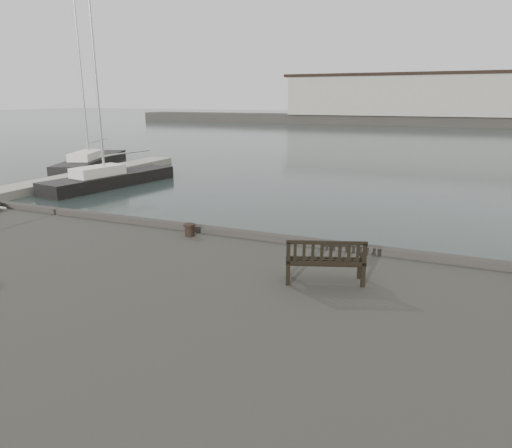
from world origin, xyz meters
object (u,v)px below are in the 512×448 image
Objects in this scene: bench at (325,269)px; bollard_left at (190,230)px; yacht_c at (111,182)px; yacht_b at (92,164)px.

bench is 4.99m from bollard_left.
yacht_c reaches higher than bollard_left.
bench is at bearing -61.64° from yacht_b.
bench is 4.95× the size of bollard_left.
yacht_b is at bearing 138.12° from bollard_left.
yacht_c is (-17.87, 14.00, -1.63)m from bench.
yacht_b is 9.52m from yacht_c.
bench is 32.26m from yacht_b.
bench is at bearing -28.07° from yacht_c.
yacht_c is at bearing -63.60° from yacht_b.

